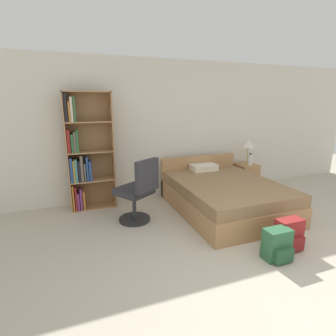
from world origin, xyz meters
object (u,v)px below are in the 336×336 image
at_px(nightstand, 245,176).
at_px(table_lamp, 248,144).
at_px(bookshelf, 84,155).
at_px(bed, 223,195).
at_px(backpack_red, 289,235).
at_px(office_chair, 138,192).
at_px(backpack_green, 277,245).
at_px(water_bottle, 250,160).

relative_size(nightstand, table_lamp, 1.01).
height_order(bookshelf, nightstand, bookshelf).
distance_m(bookshelf, bed, 2.47).
bearing_deg(bookshelf, backpack_red, -44.67).
distance_m(office_chair, table_lamp, 2.77).
relative_size(table_lamp, backpack_green, 1.39).
bearing_deg(backpack_red, bed, 94.14).
bearing_deg(bed, bookshelf, 158.17).
bearing_deg(nightstand, table_lamp, 26.95).
bearing_deg(table_lamp, nightstand, -153.05).
bearing_deg(backpack_green, bed, 82.41).
relative_size(bed, office_chair, 2.05).
distance_m(bed, table_lamp, 1.56).
height_order(bookshelf, backpack_red, bookshelf).
height_order(water_bottle, backpack_red, water_bottle).
xyz_separation_m(bed, nightstand, (1.09, 0.85, -0.00)).
relative_size(water_bottle, backpack_green, 0.68).
distance_m(nightstand, table_lamp, 0.69).
xyz_separation_m(bed, table_lamp, (1.10, 0.86, 0.69)).
xyz_separation_m(office_chair, nightstand, (2.58, 0.83, -0.23)).
height_order(office_chair, nightstand, office_chair).
distance_m(water_bottle, backpack_red, 2.40).
bearing_deg(office_chair, table_lamp, 17.85).
bearing_deg(bookshelf, table_lamp, -0.43).
bearing_deg(water_bottle, bookshelf, 177.49).
bearing_deg(bed, nightstand, 38.04).
xyz_separation_m(bookshelf, table_lamp, (3.30, -0.02, 0.01)).
height_order(backpack_red, backpack_green, backpack_red).
relative_size(nightstand, backpack_green, 1.40).
height_order(bed, nightstand, bed).
bearing_deg(backpack_red, office_chair, 138.41).
bearing_deg(backpack_green, nightstand, 61.46).
height_order(bed, backpack_red, bed).
xyz_separation_m(bed, office_chair, (-1.50, 0.02, 0.22)).
bearing_deg(bookshelf, nightstand, -0.54).
bearing_deg(water_bottle, backpack_red, -114.82).
height_order(nightstand, backpack_green, nightstand).
relative_size(bed, water_bottle, 8.06).
relative_size(bookshelf, table_lamp, 3.78).
relative_size(bookshelf, backpack_green, 5.25).
bearing_deg(table_lamp, office_chair, -162.15).
relative_size(bed, backpack_red, 5.21).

